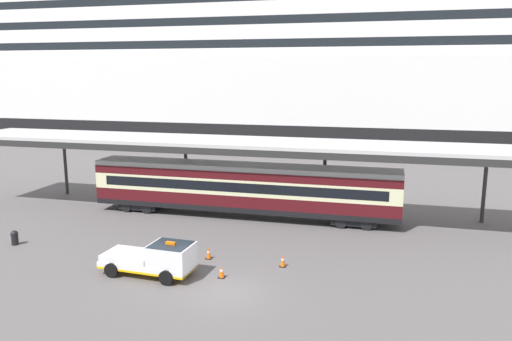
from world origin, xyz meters
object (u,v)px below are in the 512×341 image
object	(u,v)px
train_carriage	(243,187)
traffic_cone_near	(209,253)
cruise_ship	(328,67)
traffic_cone_far	(222,271)
traffic_cone_mid	(283,261)
service_truck	(156,258)
quay_bollard	(15,237)

from	to	relation	value
train_carriage	traffic_cone_near	xyz separation A→B (m)	(0.48, -9.12, -1.95)
cruise_ship	traffic_cone_far	xyz separation A→B (m)	(0.79, -54.29, -11.46)
traffic_cone_near	traffic_cone_far	world-z (taller)	traffic_cone_near
train_carriage	traffic_cone_mid	distance (m)	10.69
cruise_ship	service_truck	world-z (taller)	cruise_ship
service_truck	traffic_cone_near	world-z (taller)	service_truck
traffic_cone_near	traffic_cone_mid	distance (m)	4.55
quay_bollard	train_carriage	bearing A→B (deg)	38.43
train_carriage	service_truck	size ratio (longest dim) A/B	4.44
service_truck	traffic_cone_near	size ratio (longest dim) A/B	7.30
train_carriage	quay_bollard	distance (m)	16.08
train_carriage	traffic_cone_mid	world-z (taller)	train_carriage
service_truck	traffic_cone_far	bearing A→B (deg)	9.12
cruise_ship	traffic_cone_mid	distance (m)	53.28
cruise_ship	traffic_cone_near	bearing A→B (deg)	-90.94
cruise_ship	traffic_cone_mid	xyz separation A→B (m)	(3.70, -51.91, -11.44)
quay_bollard	cruise_ship	bearing A→B (deg)	75.25
train_carriage	traffic_cone_far	distance (m)	11.96
traffic_cone_mid	train_carriage	bearing A→B (deg)	118.61
service_truck	traffic_cone_mid	size ratio (longest dim) A/B	7.11
cruise_ship	traffic_cone_far	distance (m)	55.49
train_carriage	traffic_cone_far	world-z (taller)	train_carriage
traffic_cone_near	traffic_cone_far	bearing A→B (deg)	-56.55
cruise_ship	train_carriage	size ratio (longest dim) A/B	7.05
train_carriage	quay_bollard	world-z (taller)	train_carriage
traffic_cone_near	quay_bollard	world-z (taller)	quay_bollard
train_carriage	traffic_cone_near	distance (m)	9.34
traffic_cone_far	service_truck	bearing A→B (deg)	-170.88
train_carriage	quay_bollard	bearing A→B (deg)	-141.57
cruise_ship	traffic_cone_near	distance (m)	53.06
cruise_ship	service_truck	size ratio (longest dim) A/B	31.32
service_truck	quay_bollard	bearing A→B (deg)	168.52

